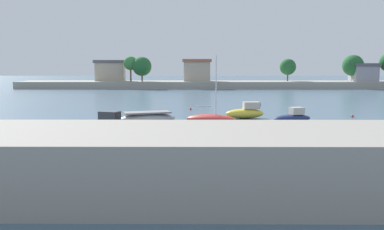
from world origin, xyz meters
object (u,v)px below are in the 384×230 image
Objects in this scene: moored_boat_1 at (147,118)px; mooring_buoy_0 at (167,116)px; moored_boat_0 at (113,125)px; moored_boat_2 at (211,119)px; mooring_buoy_1 at (70,138)px; mooring_buoy_3 at (278,135)px; mooring_buoy_4 at (191,109)px; mooring_buoy_2 at (352,116)px; moored_boat_4 at (293,117)px; moored_boat_3 at (246,112)px.

moored_boat_1 reaches higher than mooring_buoy_0.
moored_boat_0 is 9.00m from moored_boat_2.
moored_boat_2 reaches higher than mooring_buoy_1.
mooring_buoy_3 is 20.35m from mooring_buoy_4.
moored_boat_2 is 15.83m from mooring_buoy_2.
moored_boat_4 reaches higher than mooring_buoy_4.
moored_boat_3 reaches higher than mooring_buoy_3.
moored_boat_4 is 15.55× the size of mooring_buoy_0.
moored_boat_3 is at bearing -54.84° from mooring_buoy_4.
mooring_buoy_2 is (14.87, 5.42, -0.37)m from moored_boat_2.
mooring_buoy_0 is 0.66× the size of mooring_buoy_1.
moored_boat_3 is at bearing 65.41° from moored_boat_2.
mooring_buoy_2 reaches higher than mooring_buoy_0.
mooring_buoy_1 is 1.48× the size of mooring_buoy_4.
mooring_buoy_3 reaches higher than mooring_buoy_2.
mooring_buoy_4 is (2.37, 6.84, 0.00)m from mooring_buoy_0.
moored_boat_4 reaches higher than mooring_buoy_2.
moored_boat_2 is 23.66× the size of mooring_buoy_4.
moored_boat_3 is 9.97× the size of mooring_buoy_3.
moored_boat_0 is 10.35m from mooring_buoy_0.
moored_boat_0 is 18.62× the size of mooring_buoy_2.
mooring_buoy_2 is at bearing -1.39° from moored_boat_3.
moored_boat_1 is at bearing 147.90° from mooring_buoy_3.
moored_boat_1 is at bearing -165.09° from mooring_buoy_2.
moored_boat_4 is 12.82m from mooring_buoy_0.
mooring_buoy_3 reaches higher than mooring_buoy_4.
moored_boat_0 is 18.94× the size of mooring_buoy_0.
mooring_buoy_4 is at bearing 113.88° from moored_boat_2.
moored_boat_0 is at bearing -111.33° from mooring_buoy_0.
moored_boat_2 is 1.57× the size of moored_boat_4.
moored_boat_1 is 21.39m from mooring_buoy_2.
moored_boat_3 is 8.15m from mooring_buoy_0.
moored_boat_2 is at bearing -18.23° from moored_boat_1.
moored_boat_2 reaches higher than moored_boat_1.
mooring_buoy_1 is at bearing -151.52° from mooring_buoy_2.
mooring_buoy_2 is 0.99× the size of mooring_buoy_4.
moored_boat_2 reaches higher than moored_boat_0.
moored_boat_1 is at bearing 61.04° from mooring_buoy_1.
moored_boat_2 reaches higher than moored_boat_3.
mooring_buoy_2 is (19.21, -0.30, 0.00)m from mooring_buoy_0.
mooring_buoy_4 is (8.33, 20.79, -0.06)m from mooring_buoy_1.
mooring_buoy_3 is at bearing -90.99° from moored_boat_3.
mooring_buoy_4 is at bearing 88.93° from moored_boat_0.
moored_boat_3 is 10.39× the size of mooring_buoy_1.
mooring_buoy_0 is 15.34m from mooring_buoy_3.
moored_boat_2 is at bearing -52.77° from mooring_buoy_0.
mooring_buoy_0 is (-4.34, 5.72, -0.37)m from moored_boat_2.
moored_boat_3 is at bearing 127.16° from moored_boat_4.
mooring_buoy_3 is (1.01, -11.16, -0.43)m from moored_boat_3.
mooring_buoy_2 is 15.79m from mooring_buoy_3.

